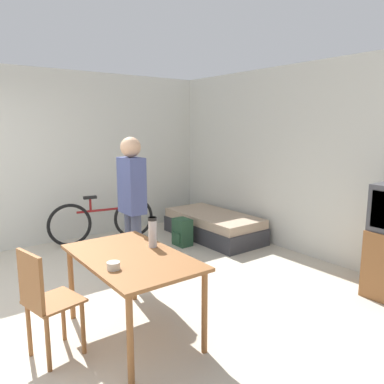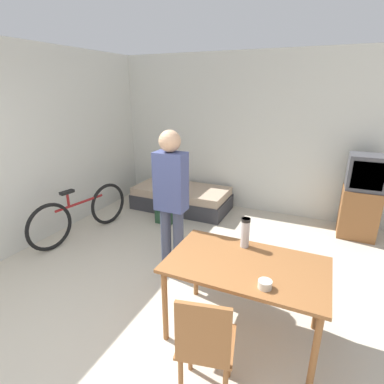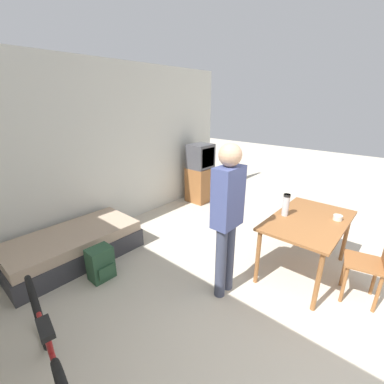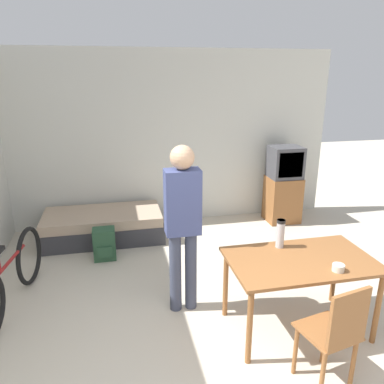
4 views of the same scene
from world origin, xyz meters
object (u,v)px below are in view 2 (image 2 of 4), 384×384
(tv, at_px, (361,198))
(mate_bowl, at_px, (265,284))
(wooden_chair, at_px, (205,345))
(backpack, at_px, (165,210))
(daybed, at_px, (182,198))
(dining_table, at_px, (246,272))
(bicycle, at_px, (81,214))
(person_standing, at_px, (171,196))
(thermos_flask, at_px, (245,231))

(tv, height_order, mate_bowl, tv)
(wooden_chair, xyz_separation_m, backpack, (-1.72, 2.54, -0.31))
(backpack, bearing_deg, mate_bowl, -46.08)
(daybed, height_order, dining_table, dining_table)
(bicycle, xyz_separation_m, person_standing, (1.73, -0.37, 0.66))
(tv, relative_size, person_standing, 0.72)
(person_standing, bearing_deg, daybed, 113.24)
(tv, bearing_deg, thermos_flask, -116.29)
(daybed, height_order, thermos_flask, thermos_flask)
(tv, xyz_separation_m, dining_table, (-1.05, -2.58, 0.05))
(wooden_chair, height_order, bicycle, wooden_chair)
(tv, height_order, person_standing, person_standing)
(person_standing, height_order, thermos_flask, person_standing)
(mate_bowl, bearing_deg, wooden_chair, -121.48)
(dining_table, bearing_deg, daybed, 126.32)
(daybed, distance_m, tv, 2.90)
(person_standing, distance_m, thermos_flask, 0.95)
(wooden_chair, bearing_deg, daybed, 118.57)
(dining_table, distance_m, thermos_flask, 0.37)
(dining_table, xyz_separation_m, mate_bowl, (0.21, -0.26, 0.11))
(tv, xyz_separation_m, wooden_chair, (-1.13, -3.31, -0.09))
(bicycle, relative_size, person_standing, 0.98)
(dining_table, height_order, bicycle, bicycle)
(dining_table, xyz_separation_m, person_standing, (-0.99, 0.54, 0.36))
(bicycle, height_order, mate_bowl, mate_bowl)
(daybed, xyz_separation_m, bicycle, (-0.90, -1.57, 0.15))
(backpack, bearing_deg, bicycle, -135.35)
(dining_table, bearing_deg, wooden_chair, -96.14)
(person_standing, bearing_deg, wooden_chair, -54.25)
(wooden_chair, bearing_deg, bicycle, 148.24)
(mate_bowl, bearing_deg, dining_table, 128.12)
(daybed, height_order, bicycle, bicycle)
(tv, bearing_deg, wooden_chair, -108.89)
(daybed, bearing_deg, person_standing, -66.76)
(backpack, bearing_deg, tv, 15.03)
(tv, relative_size, bicycle, 0.74)
(dining_table, relative_size, mate_bowl, 12.82)
(bicycle, bearing_deg, person_standing, -11.99)
(tv, relative_size, wooden_chair, 1.36)
(tv, xyz_separation_m, bicycle, (-3.77, -1.67, -0.26))
(mate_bowl, height_order, backpack, mate_bowl)
(person_standing, bearing_deg, dining_table, -28.72)
(daybed, bearing_deg, backpack, -88.00)
(tv, distance_m, wooden_chair, 3.50)
(tv, height_order, backpack, tv)
(wooden_chair, relative_size, mate_bowl, 8.90)
(mate_bowl, bearing_deg, tv, 73.39)
(wooden_chair, relative_size, backpack, 2.17)
(daybed, bearing_deg, wooden_chair, -61.43)
(tv, xyz_separation_m, backpack, (-2.85, -0.77, -0.40))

